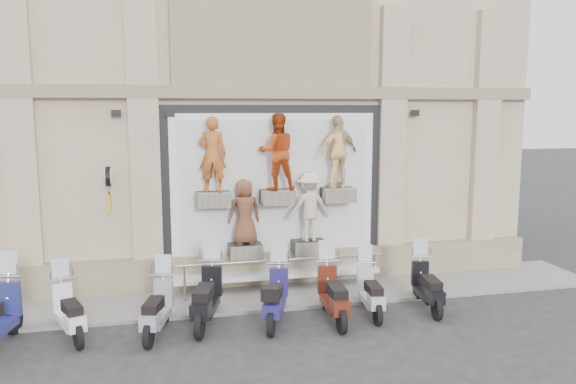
% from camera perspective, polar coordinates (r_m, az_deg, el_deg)
% --- Properties ---
extents(ground, '(90.00, 90.00, 0.00)m').
position_cam_1_polar(ground, '(11.85, 1.57, -13.63)').
color(ground, '#2A2A2C').
rests_on(ground, ground).
extents(sidewalk, '(16.00, 2.20, 0.08)m').
position_cam_1_polar(sidewalk, '(13.75, -0.65, -10.27)').
color(sidewalk, gray).
rests_on(sidewalk, ground).
extents(building, '(14.00, 8.60, 12.00)m').
position_cam_1_polar(building, '(17.91, -4.12, 13.37)').
color(building, '#C8B392').
rests_on(building, ground).
extents(shop_vitrine, '(5.60, 0.83, 4.30)m').
position_cam_1_polar(shop_vitrine, '(13.81, -0.81, 0.19)').
color(shop_vitrine, black).
rests_on(shop_vitrine, ground).
extents(guard_rail, '(5.06, 0.10, 0.93)m').
position_cam_1_polar(guard_rail, '(13.53, -0.57, -8.70)').
color(guard_rail, '#9EA0A5').
rests_on(guard_rail, ground).
extents(clock_sign_bracket, '(0.10, 0.80, 1.02)m').
position_cam_1_polar(clock_sign_bracket, '(13.25, -17.74, 0.88)').
color(clock_sign_bracket, black).
rests_on(clock_sign_bracket, ground).
extents(scooter_b, '(1.13, 1.87, 1.46)m').
position_cam_1_polar(scooter_b, '(11.94, -21.40, -10.33)').
color(scooter_b, white).
rests_on(scooter_b, ground).
extents(scooter_c, '(0.97, 1.89, 1.48)m').
position_cam_1_polar(scooter_c, '(11.58, -13.20, -10.49)').
color(scooter_c, gray).
rests_on(scooter_c, ground).
extents(scooter_d, '(1.14, 2.15, 1.68)m').
position_cam_1_polar(scooter_d, '(11.86, -8.29, -9.39)').
color(scooter_d, black).
rests_on(scooter_d, ground).
extents(scooter_e, '(1.16, 2.01, 1.57)m').
position_cam_1_polar(scooter_e, '(11.84, -1.28, -9.60)').
color(scooter_e, navy).
rests_on(scooter_e, ground).
extents(scooter_f, '(0.70, 2.00, 1.60)m').
position_cam_1_polar(scooter_f, '(12.01, 4.64, -9.30)').
color(scooter_f, '#4D170D').
rests_on(scooter_f, ground).
extents(scooter_g, '(0.72, 1.80, 1.42)m').
position_cam_1_polar(scooter_g, '(12.48, 8.41, -9.11)').
color(scooter_g, '#AAADB1').
rests_on(scooter_g, ground).
extents(scooter_h, '(0.79, 1.88, 1.48)m').
position_cam_1_polar(scooter_h, '(13.02, 14.01, -8.39)').
color(scooter_h, black).
rests_on(scooter_h, ground).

